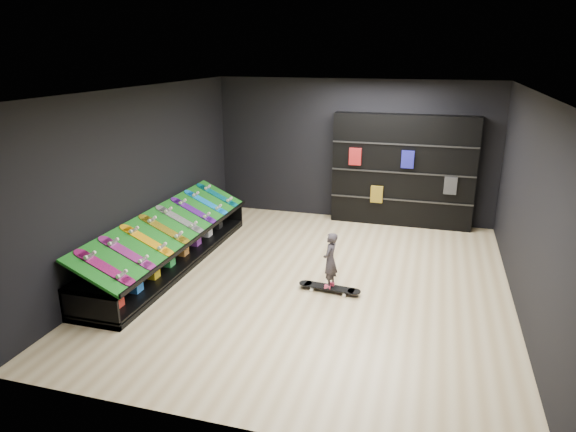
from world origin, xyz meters
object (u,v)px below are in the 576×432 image
(floor_skateboard, at_px, (329,289))
(child, at_px, (330,271))
(back_shelving, at_px, (403,171))
(display_rack, at_px, (171,251))

(floor_skateboard, distance_m, child, 0.31)
(back_shelving, distance_m, child, 3.80)
(back_shelving, distance_m, floor_skateboard, 3.87)
(floor_skateboard, height_order, child, child)
(display_rack, height_order, floor_skateboard, display_rack)
(back_shelving, height_order, floor_skateboard, back_shelving)
(child, bearing_deg, back_shelving, 176.16)
(display_rack, relative_size, back_shelving, 1.55)
(back_shelving, bearing_deg, child, -101.99)
(back_shelving, xyz_separation_m, floor_skateboard, (-0.77, -3.63, -1.12))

